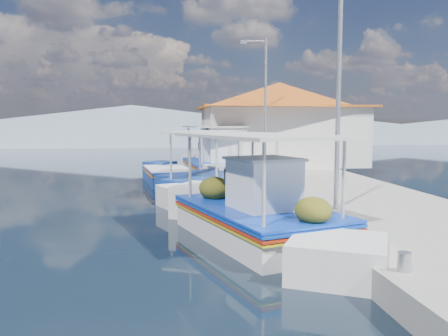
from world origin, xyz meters
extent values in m
plane|color=black|center=(0.00, 0.00, 0.00)|extent=(160.00, 160.00, 0.00)
cube|color=#9F9C94|center=(5.90, 6.00, 0.25)|extent=(5.00, 44.00, 0.50)
cylinder|color=#A5A8AD|center=(3.80, -3.00, 0.65)|extent=(0.20, 0.20, 0.30)
cylinder|color=#A5A8AD|center=(3.80, 2.00, 0.65)|extent=(0.20, 0.20, 0.30)
cylinder|color=#A5A8AD|center=(3.80, 8.00, 0.65)|extent=(0.20, 0.20, 0.30)
cylinder|color=#A5A8AD|center=(3.80, 14.00, 0.65)|extent=(0.20, 0.20, 0.30)
cube|color=white|center=(2.31, 1.03, 0.23)|extent=(3.65, 5.10, 1.01)
cube|color=white|center=(3.26, 3.92, 0.36)|extent=(2.26, 2.26, 1.11)
cube|color=white|center=(1.39, -1.78, 0.23)|extent=(2.19, 2.19, 0.95)
cube|color=#0E3AB8|center=(2.31, 1.03, 0.70)|extent=(3.76, 5.25, 0.06)
cube|color=#B0270F|center=(2.31, 1.03, 0.61)|extent=(3.76, 5.25, 0.05)
cube|color=gold|center=(2.31, 1.03, 0.54)|extent=(3.76, 5.25, 0.04)
cube|color=#0E3AB8|center=(2.31, 1.03, 0.77)|extent=(3.77, 5.22, 0.05)
cube|color=brown|center=(2.31, 1.03, 0.74)|extent=(3.45, 4.95, 0.05)
cube|color=white|center=(2.21, 0.73, 1.33)|extent=(1.65, 1.71, 1.17)
cube|color=silver|center=(2.21, 0.73, 1.93)|extent=(1.79, 1.85, 0.06)
cylinder|color=beige|center=(2.03, 3.16, 1.59)|extent=(0.07, 0.07, 1.70)
cylinder|color=beige|center=(3.80, 2.57, 1.59)|extent=(0.07, 0.07, 1.70)
cylinder|color=beige|center=(0.82, -0.52, 1.59)|extent=(0.07, 0.07, 1.70)
cylinder|color=beige|center=(2.59, -1.10, 1.59)|extent=(0.07, 0.07, 1.70)
cube|color=silver|center=(2.31, 1.03, 2.44)|extent=(3.76, 5.14, 0.07)
ellipsoid|color=#444412|center=(2.37, 2.57, 1.04)|extent=(0.81, 0.89, 0.60)
ellipsoid|color=#444412|center=(3.24, 2.84, 1.00)|extent=(0.68, 0.75, 0.51)
ellipsoid|color=#444412|center=(1.91, -0.85, 1.01)|extent=(0.72, 0.79, 0.54)
sphere|color=red|center=(3.52, 1.30, 1.54)|extent=(0.42, 0.42, 0.42)
cube|color=white|center=(1.71, 7.75, 0.23)|extent=(3.38, 4.37, 0.99)
cube|color=white|center=(0.73, 10.16, 0.35)|extent=(1.96, 1.96, 1.09)
cube|color=white|center=(2.66, 5.42, 0.23)|extent=(1.91, 1.91, 0.94)
cube|color=#0E3AB8|center=(1.71, 7.75, 0.69)|extent=(3.49, 4.50, 0.06)
cube|color=#B0270F|center=(1.71, 7.75, 0.60)|extent=(3.49, 4.50, 0.05)
cube|color=gold|center=(1.71, 7.75, 0.53)|extent=(3.49, 4.50, 0.04)
cube|color=navy|center=(1.71, 7.75, 0.76)|extent=(3.49, 4.47, 0.05)
cube|color=brown|center=(1.71, 7.75, 0.73)|extent=(3.20, 4.23, 0.05)
cylinder|color=beige|center=(0.32, 8.94, 1.56)|extent=(0.07, 0.07, 1.66)
cylinder|color=beige|center=(1.86, 9.57, 1.56)|extent=(0.07, 0.07, 1.66)
cylinder|color=beige|center=(1.55, 5.93, 1.56)|extent=(0.07, 0.07, 1.66)
cylinder|color=beige|center=(3.09, 6.56, 1.56)|extent=(0.07, 0.07, 1.66)
cube|color=silver|center=(1.71, 7.75, 2.39)|extent=(3.48, 4.40, 0.07)
cube|color=navy|center=(0.15, 11.22, 0.21)|extent=(2.23, 3.49, 0.91)
cube|color=navy|center=(0.51, 13.37, 0.32)|extent=(1.73, 1.73, 1.00)
cube|color=navy|center=(-0.19, 9.14, 0.21)|extent=(1.68, 1.68, 0.86)
cube|color=#0E3AB8|center=(0.15, 11.22, 0.63)|extent=(2.29, 3.60, 0.06)
cube|color=#B0270F|center=(0.15, 11.22, 0.55)|extent=(2.29, 3.60, 0.05)
cube|color=gold|center=(0.15, 11.22, 0.49)|extent=(2.29, 3.60, 0.04)
cube|color=white|center=(0.15, 11.22, 0.70)|extent=(2.31, 3.57, 0.05)
cube|color=brown|center=(0.15, 11.22, 0.67)|extent=(2.08, 3.41, 0.05)
cube|color=white|center=(2.44, 13.65, 0.24)|extent=(2.85, 4.71, 1.05)
cube|color=white|center=(2.80, 16.60, 0.38)|extent=(2.35, 2.35, 1.16)
cube|color=white|center=(2.10, 10.78, 0.24)|extent=(2.29, 2.29, 1.00)
cube|color=#0E3AB8|center=(2.44, 13.65, 0.73)|extent=(2.93, 4.85, 0.07)
cube|color=#B0270F|center=(2.44, 13.65, 0.64)|extent=(2.93, 4.85, 0.06)
cube|color=gold|center=(2.44, 13.65, 0.56)|extent=(2.93, 4.85, 0.04)
cube|color=#0E3AB8|center=(2.44, 13.65, 0.81)|extent=(2.95, 4.81, 0.06)
cube|color=brown|center=(2.44, 13.65, 0.78)|extent=(2.65, 4.60, 0.06)
cube|color=white|center=(2.40, 13.32, 1.38)|extent=(1.44, 1.58, 1.22)
cube|color=silver|center=(2.40, 13.32, 2.02)|extent=(1.57, 1.71, 0.07)
cylinder|color=beige|center=(1.75, 15.62, 1.66)|extent=(0.08, 0.08, 1.77)
cylinder|color=beige|center=(3.59, 15.39, 1.66)|extent=(0.08, 0.08, 1.77)
cylinder|color=beige|center=(1.29, 11.90, 1.66)|extent=(0.08, 0.08, 1.77)
cylinder|color=beige|center=(3.14, 11.67, 1.66)|extent=(0.08, 0.08, 1.77)
cube|color=silver|center=(2.44, 13.65, 2.55)|extent=(2.96, 4.73, 0.08)
cube|color=silver|center=(6.20, 15.00, 2.00)|extent=(8.00, 6.00, 3.00)
cube|color=#AB5217|center=(6.20, 15.00, 3.55)|extent=(8.64, 6.48, 0.10)
pyramid|color=#AB5217|center=(6.20, 15.00, 4.20)|extent=(10.49, 10.49, 1.40)
cube|color=brown|center=(2.22, 14.00, 1.50)|extent=(0.06, 1.00, 2.00)
cube|color=#0E3AB8|center=(2.22, 16.50, 2.10)|extent=(0.06, 1.20, 0.90)
cylinder|color=#A5A8AD|center=(4.60, 2.00, 3.50)|extent=(0.12, 0.12, 6.00)
cylinder|color=#A5A8AD|center=(4.60, 11.00, 3.50)|extent=(0.12, 0.12, 6.00)
cylinder|color=#A5A8AD|center=(4.10, 11.00, 6.35)|extent=(1.00, 0.08, 0.08)
cube|color=#A5A8AD|center=(3.60, 11.00, 6.30)|extent=(0.30, 0.14, 0.14)
cone|color=slate|center=(-5.00, 56.00, 2.45)|extent=(96.00, 96.00, 5.50)
cone|color=slate|center=(25.00, 56.00, 1.60)|extent=(76.80, 76.80, 3.80)
camera|label=1|loc=(0.31, -9.33, 2.75)|focal=36.51mm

